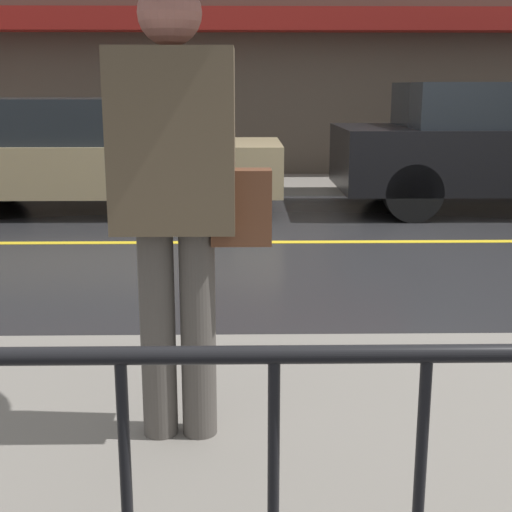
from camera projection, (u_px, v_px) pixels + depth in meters
name	position (u px, v px, depth m)	size (l,w,h in m)	color
ground_plane	(390.00, 242.00, 7.40)	(80.00, 80.00, 0.00)	#262628
sidewalk_far	(340.00, 184.00, 11.28)	(28.00, 1.64, 0.13)	slate
lane_marking	(390.00, 242.00, 7.40)	(25.20, 0.12, 0.01)	gold
building_storefront	(336.00, 17.00, 11.59)	(28.00, 0.85, 5.38)	#4C4238
pedestrian	(172.00, 34.00, 2.67)	(0.93, 0.93, 2.22)	#4C4742
car_tan	(93.00, 154.00, 9.09)	(4.70, 1.74, 1.43)	tan
car_black	(496.00, 146.00, 9.16)	(4.15, 1.90, 1.62)	black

